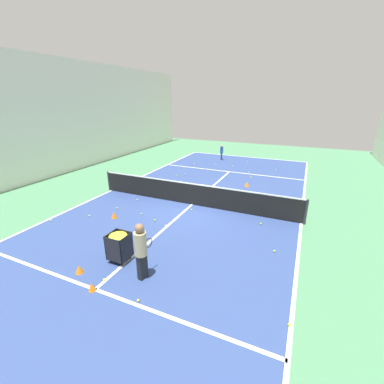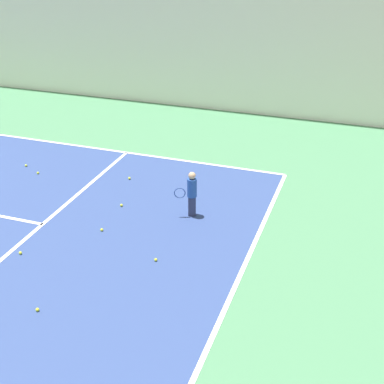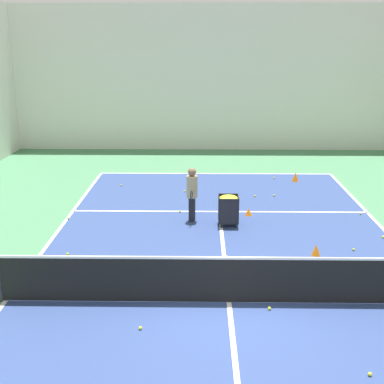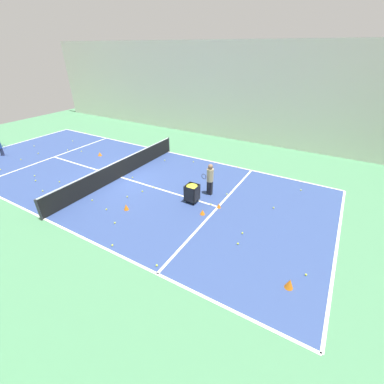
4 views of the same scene
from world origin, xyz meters
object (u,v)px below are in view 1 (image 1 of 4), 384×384
tennis_net (192,194)px  training_cone_0 (114,215)px  ball_cart (119,242)px  player_near_baseline (222,151)px  coach_at_net (141,248)px  training_cone_1 (247,184)px

tennis_net → training_cone_0: (2.35, 2.60, -0.39)m
ball_cart → tennis_net: bearing=-92.5°
player_near_baseline → tennis_net: bearing=-9.7°
tennis_net → coach_at_net: bearing=99.4°
tennis_net → training_cone_0: bearing=47.9°
tennis_net → coach_at_net: size_ratio=5.88×
ball_cart → training_cone_1: size_ratio=3.42×
tennis_net → coach_at_net: (-0.86, 5.25, 0.41)m
tennis_net → player_near_baseline: (1.61, -9.40, 0.14)m
player_near_baseline → training_cone_1: player_near_baseline is taller
coach_at_net → ball_cart: coach_at_net is taller
player_near_baseline → ball_cart: size_ratio=1.28×
tennis_net → training_cone_1: tennis_net is taller
training_cone_1 → ball_cart: bearing=77.0°
player_near_baseline → training_cone_1: size_ratio=4.39×
coach_at_net → training_cone_1: size_ratio=6.15×
ball_cart → training_cone_1: (-1.96, -8.49, -0.52)m
player_near_baseline → coach_at_net: 14.86m
player_near_baseline → ball_cart: bearing=-13.8°
coach_at_net → training_cone_0: (3.21, -2.65, -0.80)m
player_near_baseline → training_cone_1: (-3.35, 5.77, -0.54)m
training_cone_0 → training_cone_1: training_cone_0 is taller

